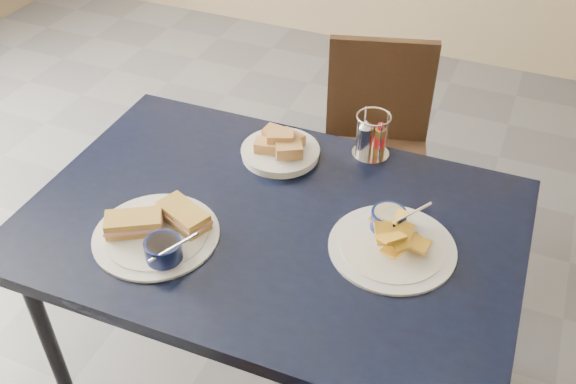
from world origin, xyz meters
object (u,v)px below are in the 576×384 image
at_px(sandwich_plate, 159,231).
at_px(condiment_caddy, 370,138).
at_px(dining_table, 272,236).
at_px(chair_far, 382,138).
at_px(bread_basket, 281,148).
at_px(plantain_plate, 392,238).

relative_size(sandwich_plate, condiment_caddy, 2.38).
height_order(dining_table, condiment_caddy, condiment_caddy).
relative_size(dining_table, chair_far, 1.55).
bearing_deg(bread_basket, sandwich_plate, -108.02).
height_order(sandwich_plate, condiment_caddy, condiment_caddy).
bearing_deg(sandwich_plate, dining_table, 36.81).
distance_m(dining_table, plantain_plate, 0.32).
bearing_deg(dining_table, plantain_plate, 6.10).
bearing_deg(chair_far, bread_basket, -105.01).
relative_size(plantain_plate, bread_basket, 1.39).
bearing_deg(condiment_caddy, chair_far, 99.01).
relative_size(bread_basket, condiment_caddy, 1.66).
relative_size(chair_far, condiment_caddy, 6.14).
bearing_deg(sandwich_plate, condiment_caddy, 55.44).
xyz_separation_m(plantain_plate, condiment_caddy, (-0.16, 0.34, 0.04)).
height_order(chair_far, sandwich_plate, sandwich_plate).
bearing_deg(chair_far, plantain_plate, -73.74).
height_order(dining_table, chair_far, chair_far).
distance_m(chair_far, bread_basket, 0.68).
bearing_deg(bread_basket, chair_far, 74.99).
relative_size(plantain_plate, condiment_caddy, 2.32).
bearing_deg(bread_basket, condiment_caddy, 25.26).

